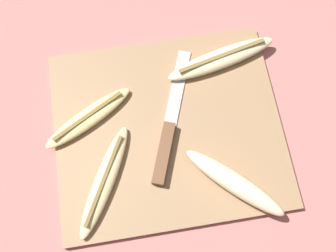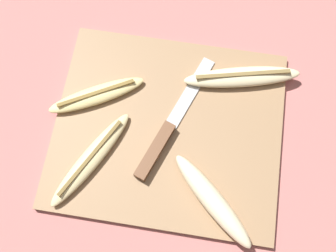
{
  "view_description": "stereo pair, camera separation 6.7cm",
  "coord_description": "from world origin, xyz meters",
  "px_view_note": "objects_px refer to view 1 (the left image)",
  "views": [
    {
      "loc": [
        -0.03,
        -0.21,
        0.66
      ],
      "look_at": [
        0.0,
        0.0,
        0.02
      ],
      "focal_mm": 42.0,
      "sensor_mm": 36.0,
      "label": 1
    },
    {
      "loc": [
        0.03,
        -0.21,
        0.66
      ],
      "look_at": [
        0.0,
        0.0,
        0.02
      ],
      "focal_mm": 42.0,
      "sensor_mm": 36.0,
      "label": 2
    }
  ],
  "objects_px": {
    "banana_golden_short": "(88,118)",
    "knife": "(167,139)",
    "banana_bright_far": "(234,183)",
    "banana_mellow_near": "(105,181)",
    "banana_cream_curved": "(221,59)"
  },
  "relations": [
    {
      "from": "banana_mellow_near",
      "to": "knife",
      "type": "bearing_deg",
      "value": 25.72
    },
    {
      "from": "banana_golden_short",
      "to": "knife",
      "type": "bearing_deg",
      "value": -25.23
    },
    {
      "from": "knife",
      "to": "banana_bright_far",
      "type": "xyz_separation_m",
      "value": [
        0.1,
        -0.09,
        0.01
      ]
    },
    {
      "from": "banana_mellow_near",
      "to": "banana_bright_far",
      "type": "height_order",
      "value": "banana_bright_far"
    },
    {
      "from": "knife",
      "to": "banana_cream_curved",
      "type": "xyz_separation_m",
      "value": [
        0.12,
        0.13,
        0.0
      ]
    },
    {
      "from": "banana_mellow_near",
      "to": "banana_cream_curved",
      "type": "xyz_separation_m",
      "value": [
        0.23,
        0.19,
        0.0
      ]
    },
    {
      "from": "banana_bright_far",
      "to": "banana_golden_short",
      "type": "height_order",
      "value": "banana_bright_far"
    },
    {
      "from": "banana_mellow_near",
      "to": "banana_golden_short",
      "type": "relative_size",
      "value": 1.12
    },
    {
      "from": "knife",
      "to": "banana_mellow_near",
      "type": "height_order",
      "value": "banana_mellow_near"
    },
    {
      "from": "knife",
      "to": "banana_cream_curved",
      "type": "distance_m",
      "value": 0.18
    },
    {
      "from": "banana_cream_curved",
      "to": "banana_bright_far",
      "type": "bearing_deg",
      "value": -96.64
    },
    {
      "from": "knife",
      "to": "banana_golden_short",
      "type": "xyz_separation_m",
      "value": [
        -0.13,
        0.06,
        0.0
      ]
    },
    {
      "from": "banana_cream_curved",
      "to": "banana_bright_far",
      "type": "distance_m",
      "value": 0.23
    },
    {
      "from": "banana_mellow_near",
      "to": "banana_golden_short",
      "type": "bearing_deg",
      "value": 97.62
    },
    {
      "from": "banana_golden_short",
      "to": "banana_mellow_near",
      "type": "bearing_deg",
      "value": -82.38
    }
  ]
}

